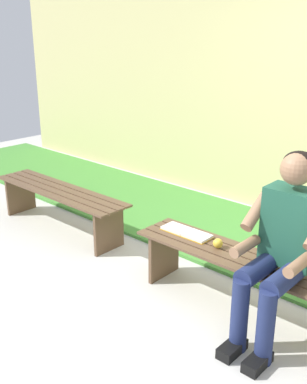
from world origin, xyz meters
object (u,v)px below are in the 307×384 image
Objects in this scene: person_seated at (281,243)px; apple at (218,243)px; bench_far at (60,199)px; bench_near at (248,272)px; book_open at (186,232)px.

person_seated reaches higher than apple.
bench_far is at bearing -2.32° from person_seated.
apple is (0.26, -0.00, 0.13)m from bench_near.
bench_far is 2.46m from person_seated.
bench_near is 4.33× the size of book_open.
bench_near is at bearing -20.41° from person_seated.
bench_near is 25.12× the size of apple.
apple reaches higher than bench_near.
bench_near and bench_far have the same top height.
person_seated is at bearing 169.43° from apple.
bench_near is 0.44m from person_seated.
person_seated is at bearing 159.59° from bench_near.
book_open is at bearing -178.64° from bench_far.
bench_near is 1.46× the size of person_seated.
person_seated is (-2.43, 0.10, 0.35)m from bench_far.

